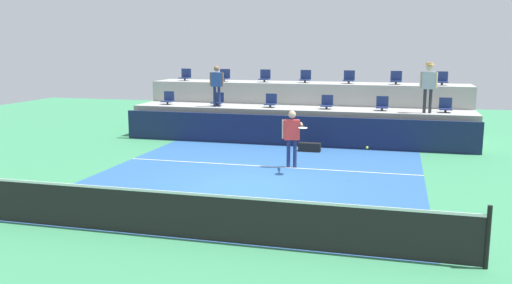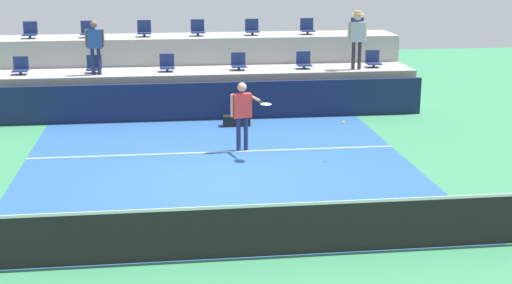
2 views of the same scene
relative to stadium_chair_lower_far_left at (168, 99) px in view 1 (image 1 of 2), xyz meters
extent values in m
plane|color=#388456|center=(5.36, -7.23, -1.46)|extent=(40.00, 40.00, 0.00)
cube|color=#285693|center=(5.36, -6.23, -1.46)|extent=(9.00, 10.00, 0.01)
cube|color=white|center=(5.36, -4.83, -1.46)|extent=(9.00, 0.06, 0.00)
cylinder|color=black|center=(10.56, -11.23, -0.93)|extent=(0.08, 0.08, 1.07)
cube|color=black|center=(5.36, -11.23, -1.01)|extent=(10.40, 0.01, 0.87)
cube|color=white|center=(5.36, -11.23, -0.57)|extent=(10.40, 0.02, 0.05)
cube|color=#141E42|center=(5.36, -1.23, -0.91)|extent=(13.00, 0.16, 1.10)
cube|color=#9E9E99|center=(5.36, 0.07, -0.84)|extent=(13.00, 1.80, 1.25)
cube|color=#9E9E99|center=(5.36, 1.87, -0.41)|extent=(13.00, 1.80, 2.10)
cylinder|color=#2D2D33|center=(0.00, -0.08, -0.16)|extent=(0.08, 0.08, 0.10)
cube|color=navy|center=(0.00, -0.08, -0.09)|extent=(0.44, 0.40, 0.04)
cube|color=navy|center=(0.00, 0.10, 0.12)|extent=(0.44, 0.04, 0.38)
cylinder|color=#2D2D33|center=(2.13, -0.08, -0.16)|extent=(0.08, 0.08, 0.10)
cube|color=navy|center=(2.13, -0.08, -0.09)|extent=(0.44, 0.40, 0.04)
cube|color=navy|center=(2.13, 0.10, 0.12)|extent=(0.44, 0.04, 0.38)
cylinder|color=#2D2D33|center=(4.30, -0.08, -0.16)|extent=(0.08, 0.08, 0.10)
cube|color=navy|center=(4.30, -0.08, -0.09)|extent=(0.44, 0.40, 0.04)
cube|color=navy|center=(4.30, 0.10, 0.12)|extent=(0.44, 0.04, 0.38)
cylinder|color=#2D2D33|center=(6.48, -0.08, -0.16)|extent=(0.08, 0.08, 0.10)
cube|color=navy|center=(6.48, -0.08, -0.09)|extent=(0.44, 0.40, 0.04)
cube|color=navy|center=(6.48, 0.10, 0.12)|extent=(0.44, 0.04, 0.38)
cylinder|color=#2D2D33|center=(8.51, -0.08, -0.16)|extent=(0.08, 0.08, 0.10)
cube|color=navy|center=(8.51, -0.08, -0.09)|extent=(0.44, 0.40, 0.04)
cube|color=navy|center=(8.51, 0.10, 0.12)|extent=(0.44, 0.04, 0.38)
cylinder|color=#2D2D33|center=(10.72, -0.08, -0.16)|extent=(0.08, 0.08, 0.10)
cube|color=navy|center=(10.72, -0.08, -0.09)|extent=(0.44, 0.40, 0.04)
cube|color=navy|center=(10.72, 0.10, 0.12)|extent=(0.44, 0.04, 0.38)
cylinder|color=#2D2D33|center=(0.04, 1.72, 0.69)|extent=(0.08, 0.08, 0.10)
cube|color=navy|center=(0.04, 1.72, 0.76)|extent=(0.44, 0.40, 0.04)
cube|color=navy|center=(0.04, 1.90, 0.97)|extent=(0.44, 0.04, 0.38)
cylinder|color=#2D2D33|center=(1.83, 1.72, 0.69)|extent=(0.08, 0.08, 0.10)
cube|color=navy|center=(1.83, 1.72, 0.76)|extent=(0.44, 0.40, 0.04)
cube|color=navy|center=(1.83, 1.90, 0.97)|extent=(0.44, 0.04, 0.38)
cylinder|color=#2D2D33|center=(3.62, 1.72, 0.69)|extent=(0.08, 0.08, 0.10)
cube|color=navy|center=(3.62, 1.72, 0.76)|extent=(0.44, 0.40, 0.04)
cube|color=navy|center=(3.62, 1.90, 0.97)|extent=(0.44, 0.04, 0.38)
cylinder|color=#2D2D33|center=(5.34, 1.72, 0.69)|extent=(0.08, 0.08, 0.10)
cube|color=navy|center=(5.34, 1.72, 0.76)|extent=(0.44, 0.40, 0.04)
cube|color=navy|center=(5.34, 1.90, 0.97)|extent=(0.44, 0.04, 0.38)
cylinder|color=#2D2D33|center=(7.12, 1.72, 0.69)|extent=(0.08, 0.08, 0.10)
cube|color=navy|center=(7.12, 1.72, 0.76)|extent=(0.44, 0.40, 0.04)
cube|color=navy|center=(7.12, 1.90, 0.97)|extent=(0.44, 0.04, 0.38)
cylinder|color=#2D2D33|center=(8.96, 1.72, 0.69)|extent=(0.08, 0.08, 0.10)
cube|color=navy|center=(8.96, 1.72, 0.76)|extent=(0.44, 0.40, 0.04)
cube|color=navy|center=(8.96, 1.90, 0.97)|extent=(0.44, 0.04, 0.38)
cylinder|color=#2D2D33|center=(10.68, 1.72, 0.69)|extent=(0.08, 0.08, 0.10)
cube|color=navy|center=(10.68, 1.72, 0.76)|extent=(0.44, 0.40, 0.04)
cube|color=navy|center=(10.68, 1.90, 0.97)|extent=(0.44, 0.04, 0.38)
cylinder|color=navy|center=(5.98, -4.77, -1.04)|extent=(0.13, 0.13, 0.84)
cylinder|color=navy|center=(6.16, -4.73, -1.04)|extent=(0.13, 0.13, 0.84)
cube|color=red|center=(6.07, -4.75, -0.32)|extent=(0.49, 0.28, 0.60)
sphere|color=tan|center=(6.07, -4.75, 0.14)|extent=(0.28, 0.28, 0.23)
cylinder|color=tan|center=(5.81, -4.81, -0.30)|extent=(0.08, 0.08, 0.56)
cylinder|color=tan|center=(6.39, -4.95, -0.12)|extent=(0.19, 0.54, 0.07)
cylinder|color=black|center=(6.47, -5.30, -0.12)|extent=(0.10, 0.26, 0.04)
ellipsoid|color=silver|center=(6.54, -5.58, -0.12)|extent=(0.33, 0.37, 0.03)
cylinder|color=navy|center=(2.14, -0.38, 0.18)|extent=(0.11, 0.11, 0.78)
cylinder|color=navy|center=(2.32, -0.38, 0.18)|extent=(0.11, 0.11, 0.78)
cube|color=#2D4C8C|center=(2.23, -0.38, 0.84)|extent=(0.42, 0.18, 0.55)
sphere|color=#846047|center=(2.23, -0.38, 1.27)|extent=(0.21, 0.21, 0.21)
cylinder|color=#846047|center=(1.98, -0.39, 0.86)|extent=(0.07, 0.07, 0.52)
cylinder|color=#846047|center=(2.48, -0.38, 0.86)|extent=(0.07, 0.07, 0.52)
cylinder|color=#2D2D33|center=(9.98, -0.38, 0.21)|extent=(0.11, 0.11, 0.85)
cylinder|color=#2D2D33|center=(10.17, -0.38, 0.21)|extent=(0.11, 0.11, 0.85)
cube|color=#B2B2B7|center=(10.08, -0.38, 0.93)|extent=(0.46, 0.19, 0.60)
sphere|color=beige|center=(10.08, -0.38, 1.39)|extent=(0.23, 0.23, 0.23)
cylinder|color=beige|center=(9.81, -0.38, 0.95)|extent=(0.07, 0.07, 0.56)
cylinder|color=beige|center=(10.34, -0.39, 0.95)|extent=(0.07, 0.07, 0.56)
cylinder|color=tan|center=(10.08, -0.38, 1.47)|extent=(0.42, 0.42, 0.01)
cylinder|color=tan|center=(10.08, -0.38, 1.52)|extent=(0.24, 0.24, 0.09)
sphere|color=#CCE033|center=(8.33, -5.90, -0.54)|extent=(0.07, 0.07, 0.07)
cube|color=black|center=(6.19, -2.15, -1.31)|extent=(0.76, 0.28, 0.30)
camera|label=1|loc=(9.05, -20.16, 2.11)|focal=37.60mm
camera|label=2|loc=(4.19, -22.17, 3.43)|focal=51.38mm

